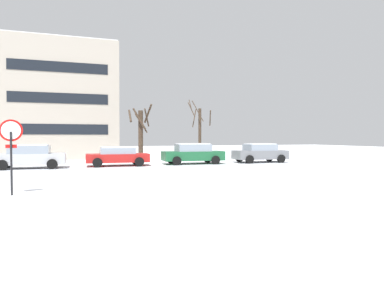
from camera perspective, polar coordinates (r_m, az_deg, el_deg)
The scene contains 10 objects.
ground_plane at distance 15.91m, azimuth -19.22°, elevation -6.25°, with size 120.00×120.00×0.00m, color white.
road_surface at distance 19.56m, azimuth -19.22°, elevation -4.87°, with size 80.00×9.35×0.00m.
stop_sign at distance 13.72m, azimuth -27.13°, elevation 0.27°, with size 0.76×0.18×2.64m.
parked_car_silver at distance 25.01m, azimuth -24.68°, elevation -1.82°, with size 4.42×2.22×1.54m.
parked_car_red at distance 25.25m, azimuth -11.92°, elevation -1.90°, with size 4.34×2.19×1.34m.
parked_car_green at distance 26.51m, azimuth 0.15°, elevation -1.55°, with size 4.61×2.12×1.54m.
parked_car_gray at distance 28.67m, azimuth 10.88°, elevation -1.39°, with size 4.25×2.22×1.50m.
tree_far_left at distance 28.62m, azimuth -8.30°, elevation 1.94°, with size 1.84×1.77×4.66m.
tree_far_mid at distance 30.40m, azimuth 1.25°, elevation 2.14°, with size 2.19×2.17×5.30m.
building_far_left at distance 38.72m, azimuth -20.37°, elevation 6.11°, with size 10.21×12.01×10.84m.
Camera 1 is at (0.00, -15.78, 2.04)m, focal length 33.11 mm.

